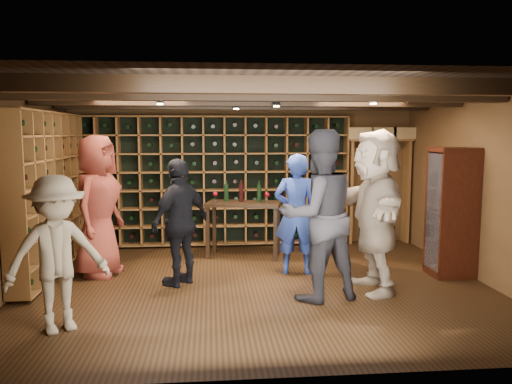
{
  "coord_description": "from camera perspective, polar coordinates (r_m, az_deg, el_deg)",
  "views": [
    {
      "loc": [
        -0.59,
        -6.31,
        1.98
      ],
      "look_at": [
        0.01,
        0.2,
        1.2
      ],
      "focal_mm": 35.0,
      "sensor_mm": 36.0,
      "label": 1
    }
  ],
  "objects": [
    {
      "name": "ground",
      "position": [
        6.64,
        0.1,
        -10.55
      ],
      "size": [
        6.0,
        6.0,
        0.0
      ],
      "primitive_type": "plane",
      "color": "#311D0D",
      "rests_on": "ground"
    },
    {
      "name": "room_shell",
      "position": [
        6.4,
        0.07,
        10.74
      ],
      "size": [
        6.0,
        6.0,
        6.0
      ],
      "color": "brown",
      "rests_on": "ground"
    },
    {
      "name": "wine_rack_back",
      "position": [
        8.68,
        -4.79,
        1.3
      ],
      "size": [
        4.65,
        0.3,
        2.2
      ],
      "color": "brown",
      "rests_on": "ground"
    },
    {
      "name": "wine_rack_left",
      "position": [
        7.52,
        -22.53,
        -0.05
      ],
      "size": [
        0.3,
        2.65,
        2.2
      ],
      "color": "brown",
      "rests_on": "ground"
    },
    {
      "name": "crate_shelf",
      "position": [
        9.14,
        13.95,
        4.03
      ],
      "size": [
        1.2,
        0.32,
        2.07
      ],
      "color": "brown",
      "rests_on": "ground"
    },
    {
      "name": "display_cabinet",
      "position": [
        7.38,
        21.43,
        -2.43
      ],
      "size": [
        0.55,
        0.5,
        1.75
      ],
      "color": "#36130A",
      "rests_on": "ground"
    },
    {
      "name": "man_blue_shirt",
      "position": [
        7.0,
        4.61,
        -2.52
      ],
      "size": [
        0.68,
        0.5,
        1.69
      ],
      "primitive_type": "imported",
      "rotation": [
        0.0,
        0.0,
        2.97
      ],
      "color": "navy",
      "rests_on": "ground"
    },
    {
      "name": "man_grey_suit",
      "position": [
        5.92,
        7.15,
        -2.69
      ],
      "size": [
        1.15,
        1.0,
        2.02
      ],
      "primitive_type": "imported",
      "rotation": [
        0.0,
        0.0,
        3.41
      ],
      "color": "black",
      "rests_on": "ground"
    },
    {
      "name": "guest_red_floral",
      "position": [
        7.21,
        -17.64,
        -1.53
      ],
      "size": [
        0.85,
        1.08,
        1.95
      ],
      "primitive_type": "imported",
      "rotation": [
        0.0,
        0.0,
        1.3
      ],
      "color": "maroon",
      "rests_on": "ground"
    },
    {
      "name": "guest_woman_black",
      "position": [
        6.54,
        -8.62,
        -3.41
      ],
      "size": [
        0.94,
        1.0,
        1.66
      ],
      "primitive_type": "imported",
      "rotation": [
        0.0,
        0.0,
        4.0
      ],
      "color": "black",
      "rests_on": "ground"
    },
    {
      "name": "guest_khaki",
      "position": [
        5.35,
        -21.8,
        -6.62
      ],
      "size": [
        1.17,
        1.02,
        1.57
      ],
      "primitive_type": "imported",
      "rotation": [
        0.0,
        0.0,
        0.53
      ],
      "color": "#86785C",
      "rests_on": "ground"
    },
    {
      "name": "guest_beige",
      "position": [
        6.38,
        13.45,
        -2.11
      ],
      "size": [
        0.64,
        1.89,
        2.02
      ],
      "primitive_type": "imported",
      "rotation": [
        0.0,
        0.0,
        4.73
      ],
      "color": "tan",
      "rests_on": "ground"
    },
    {
      "name": "tasting_table",
      "position": [
        7.95,
        -1.44,
        -1.91
      ],
      "size": [
        1.27,
        0.83,
        1.16
      ],
      "rotation": [
        0.0,
        0.0,
        -0.23
      ],
      "color": "black",
      "rests_on": "ground"
    }
  ]
}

